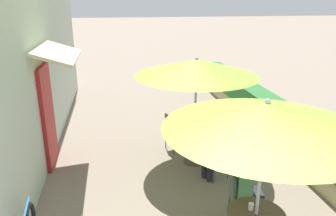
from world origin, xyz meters
The scene contains 12 objects.
cafe_facade_wall centered at (-2.54, 5.55, 2.09)m, with size 0.98×11.36×4.20m.
planter_hedge centered at (2.75, 5.58, 0.54)m, with size 0.60×10.36×1.01m.
patio_umbrella_near centered at (0.70, 1.82, 2.06)m, with size 2.44×2.44×2.27m.
cafe_chair_near_right centered at (0.76, 2.54, 0.52)m, with size 0.47×0.47×0.87m.
seated_patron_near_right centered at (0.87, 2.51, 0.69)m, with size 0.45×0.39×1.25m.
coffee_cup_near centered at (0.66, 1.91, 0.76)m, with size 0.07×0.07×0.09m.
patio_table_mid centered at (0.59, 4.63, 0.52)m, with size 0.76×0.76×0.72m.
patio_umbrella_mid centered at (0.59, 4.63, 2.06)m, with size 2.44×2.44×2.27m.
cafe_chair_mid_left centered at (0.91, 3.99, 0.52)m, with size 0.52×0.52×0.87m.
seated_patron_mid_left centered at (0.81, 3.95, 0.69)m, with size 0.49×0.44×1.25m.
cafe_chair_mid_right centered at (0.26, 5.28, 0.52)m, with size 0.52×0.52×0.87m.
coffee_cup_mid centered at (0.54, 4.49, 0.76)m, with size 0.07×0.07×0.09m.
Camera 1 is at (-1.02, -1.50, 3.35)m, focal length 35.00 mm.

